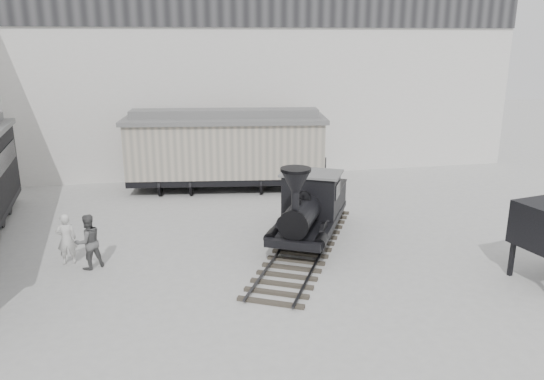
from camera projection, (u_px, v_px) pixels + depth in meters
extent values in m
plane|color=#9E9E9B|center=(275.00, 285.00, 16.60)|extent=(90.00, 90.00, 0.00)
cube|color=silver|center=(219.00, 75.00, 29.21)|extent=(34.00, 2.40, 11.00)
cube|color=#403931|center=(304.00, 247.00, 19.48)|extent=(6.14, 9.23, 0.16)
cube|color=#2D2D30|center=(285.00, 243.00, 19.67)|extent=(4.41, 8.32, 0.06)
cube|color=#2D2D30|center=(324.00, 247.00, 19.27)|extent=(4.41, 8.32, 0.06)
cylinder|color=black|center=(280.00, 233.00, 19.05)|extent=(0.63, 1.05, 1.12)
cylinder|color=black|center=(323.00, 237.00, 18.63)|extent=(0.63, 1.05, 1.12)
cylinder|color=black|center=(289.00, 221.00, 20.27)|extent=(0.63, 1.05, 1.12)
cylinder|color=black|center=(330.00, 225.00, 19.85)|extent=(0.63, 1.05, 1.12)
cube|color=black|center=(305.00, 226.00, 19.41)|extent=(3.50, 4.19, 0.28)
cylinder|color=black|center=(301.00, 215.00, 18.58)|extent=(1.99, 2.54, 1.02)
cylinder|color=black|center=(295.00, 201.00, 17.51)|extent=(0.36, 0.36, 0.61)
cone|color=black|center=(296.00, 181.00, 17.33)|extent=(1.32, 1.32, 0.71)
sphere|color=black|center=(304.00, 198.00, 18.82)|extent=(0.53, 0.53, 0.53)
cube|color=black|center=(311.00, 195.00, 20.00)|extent=(2.39, 2.14, 1.58)
cube|color=slate|center=(312.00, 173.00, 19.77)|extent=(2.67, 2.41, 0.08)
cube|color=black|center=(320.00, 196.00, 21.85)|extent=(2.56, 2.65, 0.91)
cylinder|color=black|center=(178.00, 182.00, 26.96)|extent=(2.24, 1.15, 0.86)
cylinder|color=black|center=(274.00, 180.00, 27.25)|extent=(2.24, 1.15, 0.86)
cube|color=black|center=(226.00, 177.00, 27.05)|extent=(9.93, 3.99, 0.32)
cube|color=gray|center=(226.00, 148.00, 26.63)|extent=(9.94, 4.10, 2.68)
cube|color=slate|center=(225.00, 119.00, 26.23)|extent=(10.30, 4.46, 0.21)
cube|color=slate|center=(225.00, 113.00, 26.15)|extent=(9.31, 2.55, 0.39)
imported|color=silver|center=(67.00, 239.00, 17.99)|extent=(0.69, 0.49, 1.79)
imported|color=#535353|center=(88.00, 242.00, 17.61)|extent=(1.16, 1.08, 1.89)
cube|color=black|center=(512.00, 259.00, 17.16)|extent=(0.15, 0.15, 1.18)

